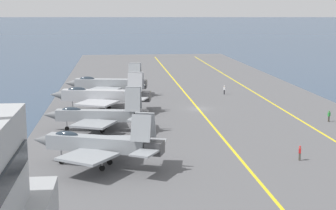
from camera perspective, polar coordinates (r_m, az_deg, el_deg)
name	(u,v)px	position (r m, az deg, el deg)	size (l,w,h in m)	color
ground_plane	(198,111)	(89.92, 3.36, -0.66)	(2000.00, 2000.00, 0.00)	#2D425B
carrier_deck	(198,110)	(89.89, 3.36, -0.54)	(214.79, 52.45, 0.40)	#565659
deck_stripe_foul_line	(278,107)	(93.24, 12.15, -0.22)	(193.31, 0.36, 0.01)	yellow
deck_stripe_centerline	(198,109)	(89.85, 3.36, -0.41)	(193.31, 0.36, 0.01)	yellow
parked_jet_nearest	(99,144)	(56.92, -7.64, -4.31)	(11.98, 15.33, 6.34)	gray
parked_jet_second	(99,115)	(73.72, -7.70, -1.14)	(12.14, 15.26, 6.42)	gray
parked_jet_third	(102,96)	(87.97, -7.38, 1.04)	(13.60, 17.43, 6.70)	#A8AAAF
parked_jet_fourth	(107,84)	(103.73, -6.75, 2.37)	(13.03, 16.65, 6.58)	#93999E
crew_red_vest	(300,152)	(61.25, 14.40, -5.11)	(0.45, 0.39, 1.75)	#4C473D
crew_white_vest	(224,90)	(105.03, 6.26, 1.72)	(0.41, 0.46, 1.81)	#232328
crew_green_vest	(329,116)	(83.12, 17.41, -1.12)	(0.40, 0.46, 1.76)	#383328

